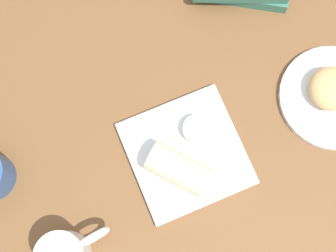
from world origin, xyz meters
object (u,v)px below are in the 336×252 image
at_px(breakfast_wrap, 178,169).
at_px(round_plate, 332,97).
at_px(scone_pastry, 331,89).
at_px(square_plate, 186,154).
at_px(sauce_cup, 197,130).

bearing_deg(breakfast_wrap, round_plate, 143.62).
height_order(scone_pastry, square_plate, scone_pastry).
xyz_separation_m(round_plate, scone_pastry, (0.01, -0.01, 0.03)).
distance_m(sauce_cup, breakfast_wrap, 0.09).
xyz_separation_m(square_plate, sauce_cup, (-0.03, -0.03, 0.02)).
relative_size(scone_pastry, square_plate, 0.42).
relative_size(square_plate, breakfast_wrap, 1.84).
height_order(round_plate, breakfast_wrap, breakfast_wrap).
bearing_deg(scone_pastry, breakfast_wrap, 8.20).
distance_m(round_plate, sauce_cup, 0.29).
bearing_deg(round_plate, square_plate, 1.44).
bearing_deg(sauce_cup, round_plate, 174.68).
bearing_deg(scone_pastry, sauce_cup, -2.80).
bearing_deg(breakfast_wrap, square_plate, -177.08).
bearing_deg(round_plate, breakfast_wrap, 5.88).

